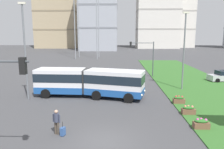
{
  "coord_description": "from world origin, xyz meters",
  "views": [
    {
      "loc": [
        0.88,
        -13.17,
        6.68
      ],
      "look_at": [
        0.23,
        11.76,
        2.2
      ],
      "focal_mm": 35.65,
      "sensor_mm": 36.0,
      "label": 1
    }
  ],
  "objects_px": {
    "pedestrian_crossing": "(56,120)",
    "apartment_tower_eastcentre": "(177,4)",
    "apartment_tower_west": "(57,4)",
    "apartment_tower_centre": "(158,2)",
    "streetlight_median": "(184,48)",
    "flower_planter_0": "(201,123)",
    "flower_planter_2": "(179,100)",
    "articulated_bus": "(89,82)",
    "traffic_light_far_right": "(145,53)",
    "apartment_tower_westcentre": "(99,8)",
    "rolling_suitcase": "(63,131)",
    "flower_planter_1": "(188,110)",
    "streetlight_left": "(25,48)",
    "car_silver_hatch": "(224,76)"
  },
  "relations": [
    {
      "from": "pedestrian_crossing",
      "to": "apartment_tower_eastcentre",
      "type": "relative_size",
      "value": 0.04
    },
    {
      "from": "apartment_tower_west",
      "to": "apartment_tower_centre",
      "type": "xyz_separation_m",
      "value": [
        50.52,
        -0.48,
        0.62
      ]
    },
    {
      "from": "streetlight_median",
      "to": "apartment_tower_west",
      "type": "bearing_deg",
      "value": 113.65
    },
    {
      "from": "flower_planter_0",
      "to": "flower_planter_2",
      "type": "xyz_separation_m",
      "value": [
        0.0,
        5.93,
        0.0
      ]
    },
    {
      "from": "articulated_bus",
      "to": "traffic_light_far_right",
      "type": "xyz_separation_m",
      "value": [
        7.36,
        11.77,
        2.24
      ]
    },
    {
      "from": "articulated_bus",
      "to": "apartment_tower_westcentre",
      "type": "bearing_deg",
      "value": 93.88
    },
    {
      "from": "rolling_suitcase",
      "to": "flower_planter_0",
      "type": "relative_size",
      "value": 0.88
    },
    {
      "from": "apartment_tower_westcentre",
      "to": "apartment_tower_centre",
      "type": "relative_size",
      "value": 0.81
    },
    {
      "from": "flower_planter_1",
      "to": "apartment_tower_westcentre",
      "type": "height_order",
      "value": "apartment_tower_westcentre"
    },
    {
      "from": "articulated_bus",
      "to": "traffic_light_far_right",
      "type": "bearing_deg",
      "value": 57.99
    },
    {
      "from": "apartment_tower_centre",
      "to": "flower_planter_2",
      "type": "bearing_deg",
      "value": -98.28
    },
    {
      "from": "pedestrian_crossing",
      "to": "flower_planter_1",
      "type": "xyz_separation_m",
      "value": [
        10.1,
        4.04,
        -0.58
      ]
    },
    {
      "from": "apartment_tower_west",
      "to": "articulated_bus",
      "type": "bearing_deg",
      "value": -73.19
    },
    {
      "from": "flower_planter_1",
      "to": "apartment_tower_westcentre",
      "type": "bearing_deg",
      "value": 99.88
    },
    {
      "from": "rolling_suitcase",
      "to": "apartment_tower_eastcentre",
      "type": "xyz_separation_m",
      "value": [
        34.8,
        108.43,
        22.45
      ]
    },
    {
      "from": "apartment_tower_centre",
      "to": "apartment_tower_westcentre",
      "type": "bearing_deg",
      "value": -152.3
    },
    {
      "from": "pedestrian_crossing",
      "to": "streetlight_left",
      "type": "relative_size",
      "value": 0.18
    },
    {
      "from": "rolling_suitcase",
      "to": "apartment_tower_westcentre",
      "type": "distance_m",
      "value": 88.31
    },
    {
      "from": "streetlight_median",
      "to": "flower_planter_2",
      "type": "bearing_deg",
      "value": -108.41
    },
    {
      "from": "articulated_bus",
      "to": "apartment_tower_west",
      "type": "distance_m",
      "value": 98.19
    },
    {
      "from": "apartment_tower_centre",
      "to": "rolling_suitcase",
      "type": "bearing_deg",
      "value": -102.98
    },
    {
      "from": "rolling_suitcase",
      "to": "streetlight_median",
      "type": "height_order",
      "value": "streetlight_median"
    },
    {
      "from": "flower_planter_1",
      "to": "apartment_tower_eastcentre",
      "type": "xyz_separation_m",
      "value": [
        25.15,
        104.18,
        22.34
      ]
    },
    {
      "from": "flower_planter_1",
      "to": "apartment_tower_west",
      "type": "xyz_separation_m",
      "value": [
        -36.88,
        97.27,
        21.54
      ]
    },
    {
      "from": "apartment_tower_eastcentre",
      "to": "streetlight_left",
      "type": "bearing_deg",
      "value": -112.06
    },
    {
      "from": "rolling_suitcase",
      "to": "streetlight_median",
      "type": "xyz_separation_m",
      "value": [
        11.55,
        12.95,
        4.78
      ]
    },
    {
      "from": "flower_planter_1",
      "to": "traffic_light_far_right",
      "type": "bearing_deg",
      "value": 95.8
    },
    {
      "from": "rolling_suitcase",
      "to": "apartment_tower_westcentre",
      "type": "height_order",
      "value": "apartment_tower_westcentre"
    },
    {
      "from": "pedestrian_crossing",
      "to": "apartment_tower_centre",
      "type": "distance_m",
      "value": 105.81
    },
    {
      "from": "articulated_bus",
      "to": "traffic_light_far_right",
      "type": "relative_size",
      "value": 2.13
    },
    {
      "from": "pedestrian_crossing",
      "to": "car_silver_hatch",
      "type": "bearing_deg",
      "value": 42.61
    },
    {
      "from": "pedestrian_crossing",
      "to": "streetlight_median",
      "type": "height_order",
      "value": "streetlight_median"
    },
    {
      "from": "pedestrian_crossing",
      "to": "flower_planter_2",
      "type": "height_order",
      "value": "pedestrian_crossing"
    },
    {
      "from": "pedestrian_crossing",
      "to": "apartment_tower_eastcentre",
      "type": "bearing_deg",
      "value": 71.96
    },
    {
      "from": "flower_planter_2",
      "to": "apartment_tower_eastcentre",
      "type": "bearing_deg",
      "value": 76.04
    },
    {
      "from": "rolling_suitcase",
      "to": "apartment_tower_centre",
      "type": "xyz_separation_m",
      "value": [
        23.29,
        101.03,
        22.26
      ]
    },
    {
      "from": "flower_planter_0",
      "to": "streetlight_median",
      "type": "height_order",
      "value": "streetlight_median"
    },
    {
      "from": "car_silver_hatch",
      "to": "streetlight_left",
      "type": "distance_m",
      "value": 27.05
    },
    {
      "from": "car_silver_hatch",
      "to": "streetlight_left",
      "type": "xyz_separation_m",
      "value": [
        -24.81,
        -9.75,
        4.6
      ]
    },
    {
      "from": "streetlight_median",
      "to": "apartment_tower_eastcentre",
      "type": "distance_m",
      "value": 99.84
    },
    {
      "from": "car_silver_hatch",
      "to": "pedestrian_crossing",
      "type": "height_order",
      "value": "pedestrian_crossing"
    },
    {
      "from": "rolling_suitcase",
      "to": "flower_planter_1",
      "type": "height_order",
      "value": "rolling_suitcase"
    },
    {
      "from": "rolling_suitcase",
      "to": "traffic_light_far_right",
      "type": "xyz_separation_m",
      "value": [
        7.92,
        21.32,
        3.58
      ]
    },
    {
      "from": "car_silver_hatch",
      "to": "flower_planter_0",
      "type": "xyz_separation_m",
      "value": [
        -9.44,
        -16.86,
        -0.33
      ]
    },
    {
      "from": "articulated_bus",
      "to": "traffic_light_far_right",
      "type": "height_order",
      "value": "traffic_light_far_right"
    },
    {
      "from": "pedestrian_crossing",
      "to": "apartment_tower_westcentre",
      "type": "relative_size",
      "value": 0.05
    },
    {
      "from": "articulated_bus",
      "to": "apartment_tower_eastcentre",
      "type": "distance_m",
      "value": 106.75
    },
    {
      "from": "flower_planter_0",
      "to": "traffic_light_far_right",
      "type": "bearing_deg",
      "value": 94.96
    },
    {
      "from": "flower_planter_0",
      "to": "apartment_tower_west",
      "type": "xyz_separation_m",
      "value": [
        -36.88,
        100.2,
        21.54
      ]
    },
    {
      "from": "pedestrian_crossing",
      "to": "apartment_tower_westcentre",
      "type": "bearing_deg",
      "value": 92.8
    }
  ]
}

